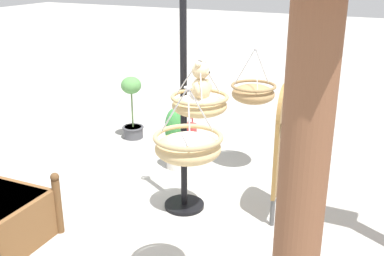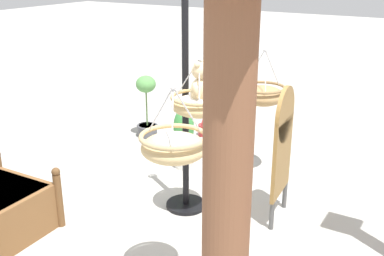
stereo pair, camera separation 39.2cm
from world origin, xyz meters
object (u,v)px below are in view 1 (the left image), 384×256
object	(u,v)px
display_pole_central	(184,144)
hanging_basket_left_high	(253,93)
hanging_basket_with_teddy	(200,104)
teddy_bear	(202,85)
hanging_basket_right_low	(188,146)
potted_plant_flowering_red	(132,107)
watering_can	(190,129)
display_sign_board	(281,140)
potted_plant_fern_front	(175,138)

from	to	relation	value
display_pole_central	hanging_basket_left_high	world-z (taller)	display_pole_central
hanging_basket_with_teddy	teddy_bear	bearing A→B (deg)	90.00
hanging_basket_right_low	potted_plant_flowering_red	distance (m)	3.73
potted_plant_flowering_red	hanging_basket_right_low	bearing A→B (deg)	39.76
hanging_basket_with_teddy	hanging_basket_right_low	world-z (taller)	hanging_basket_right_low
hanging_basket_right_low	potted_plant_flowering_red	world-z (taller)	hanging_basket_right_low
hanging_basket_left_high	hanging_basket_right_low	bearing A→B (deg)	7.50
display_pole_central	watering_can	distance (m)	2.34
hanging_basket_right_low	display_sign_board	distance (m)	1.62
teddy_bear	hanging_basket_right_low	world-z (taller)	hanging_basket_right_low
hanging_basket_with_teddy	potted_plant_flowering_red	size ratio (longest dim) A/B	0.59
hanging_basket_right_low	watering_can	world-z (taller)	hanging_basket_right_low
hanging_basket_right_low	hanging_basket_left_high	bearing A→B (deg)	-172.50
hanging_basket_with_teddy	potted_plant_flowering_red	distance (m)	2.70
teddy_bear	watering_can	world-z (taller)	teddy_bear
hanging_basket_left_high	watering_can	bearing A→B (deg)	-121.49
hanging_basket_right_low	potted_plant_flowering_red	bearing A→B (deg)	-140.24
teddy_bear	hanging_basket_left_high	bearing A→B (deg)	177.84
display_sign_board	potted_plant_flowering_red	bearing A→B (deg)	-115.74
display_pole_central	hanging_basket_left_high	bearing A→B (deg)	165.75
display_pole_central	teddy_bear	bearing A→B (deg)	61.10
hanging_basket_with_teddy	hanging_basket_left_high	bearing A→B (deg)	176.98
hanging_basket_with_teddy	display_sign_board	xyz separation A→B (m)	(-0.45, 0.72, -0.41)
teddy_bear	potted_plant_fern_front	size ratio (longest dim) A/B	0.52
potted_plant_fern_front	watering_can	distance (m)	1.27
teddy_bear	potted_plant_flowering_red	xyz separation A→B (m)	(-1.72, -1.95, -0.97)
display_pole_central	potted_plant_fern_front	distance (m)	1.09
hanging_basket_left_high	potted_plant_flowering_red	size ratio (longest dim) A/B	0.72
hanging_basket_left_high	display_sign_board	world-z (taller)	hanging_basket_left_high
hanging_basket_left_high	hanging_basket_right_low	size ratio (longest dim) A/B	1.21
potted_plant_fern_front	display_sign_board	xyz separation A→B (m)	(0.57, 1.54, 0.43)
hanging_basket_with_teddy	hanging_basket_right_low	xyz separation A→B (m)	(1.08, 0.41, 0.02)
teddy_bear	display_pole_central	bearing A→B (deg)	-118.90
watering_can	potted_plant_flowering_red	bearing A→B (deg)	-57.78
display_pole_central	display_sign_board	bearing A→B (deg)	107.25
hanging_basket_with_teddy	display_sign_board	distance (m)	0.94
teddy_bear	potted_plant_flowering_red	world-z (taller)	teddy_bear
display_pole_central	hanging_basket_right_low	bearing A→B (deg)	28.13
display_sign_board	watering_can	distance (m)	2.68
potted_plant_fern_front	watering_can	bearing A→B (deg)	-163.14
watering_can	display_sign_board	bearing A→B (deg)	47.29
watering_can	display_pole_central	bearing A→B (deg)	24.29
display_pole_central	potted_plant_fern_front	bearing A→B (deg)	-146.93
potted_plant_flowering_red	watering_can	world-z (taller)	potted_plant_flowering_red
hanging_basket_right_low	potted_plant_fern_front	distance (m)	2.58
hanging_basket_with_teddy	display_sign_board	bearing A→B (deg)	122.11
potted_plant_fern_front	potted_plant_flowering_red	size ratio (longest dim) A/B	0.86
potted_plant_fern_front	display_sign_board	world-z (taller)	display_sign_board
hanging_basket_right_low	display_pole_central	bearing A→B (deg)	-151.87
teddy_bear	potted_plant_fern_front	world-z (taller)	teddy_bear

